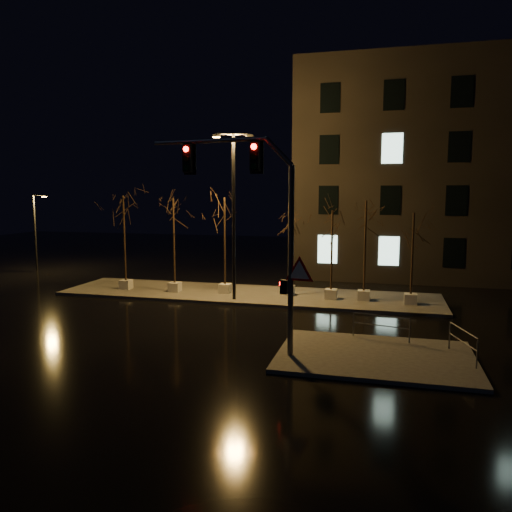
# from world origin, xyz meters

# --- Properties ---
(ground) EXTENTS (90.00, 90.00, 0.00)m
(ground) POSITION_xyz_m (0.00, 0.00, 0.00)
(ground) COLOR black
(ground) RESTS_ON ground
(median) EXTENTS (22.00, 5.00, 0.15)m
(median) POSITION_xyz_m (0.00, 6.00, 0.07)
(median) COLOR #413F3A
(median) RESTS_ON ground
(sidewalk_corner) EXTENTS (7.00, 5.00, 0.15)m
(sidewalk_corner) POSITION_xyz_m (7.50, -3.50, 0.07)
(sidewalk_corner) COLOR #413F3A
(sidewalk_corner) RESTS_ON ground
(building) EXTENTS (25.00, 12.00, 15.00)m
(building) POSITION_xyz_m (14.00, 18.00, 7.50)
(building) COLOR black
(building) RESTS_ON ground
(tree_0) EXTENTS (1.80, 1.80, 5.82)m
(tree_0) POSITION_xyz_m (-7.51, 5.44, 4.57)
(tree_0) COLOR #B9B7AD
(tree_0) RESTS_ON median
(tree_1) EXTENTS (1.80, 1.80, 5.67)m
(tree_1) POSITION_xyz_m (-4.28, 5.43, 4.45)
(tree_1) COLOR #B9B7AD
(tree_1) RESTS_ON median
(tree_2) EXTENTS (1.80, 1.80, 5.74)m
(tree_2) POSITION_xyz_m (-1.25, 5.78, 4.50)
(tree_2) COLOR #B9B7AD
(tree_2) RESTS_ON median
(tree_3) EXTENTS (1.80, 1.80, 5.49)m
(tree_3) POSITION_xyz_m (2.45, 6.16, 4.31)
(tree_3) COLOR #B9B7AD
(tree_3) RESTS_ON median
(tree_4) EXTENTS (1.80, 1.80, 5.03)m
(tree_4) POSITION_xyz_m (4.92, 5.69, 3.97)
(tree_4) COLOR #B9B7AD
(tree_4) RESTS_ON median
(tree_5) EXTENTS (1.80, 1.80, 5.58)m
(tree_5) POSITION_xyz_m (6.69, 5.78, 4.38)
(tree_5) COLOR #B9B7AD
(tree_5) RESTS_ON median
(tree_6) EXTENTS (1.80, 1.80, 4.94)m
(tree_6) POSITION_xyz_m (9.13, 5.45, 3.90)
(tree_6) COLOR #B9B7AD
(tree_6) RESTS_ON median
(traffic_signal_mast) EXTENTS (6.36, 0.91, 7.82)m
(traffic_signal_mast) POSITION_xyz_m (3.24, -4.16, 5.28)
(traffic_signal_mast) COLOR #525459
(traffic_signal_mast) RESTS_ON sidewalk_corner
(streetlight_main) EXTENTS (2.20, 0.92, 8.97)m
(streetlight_main) POSITION_xyz_m (-0.25, 4.31, 5.33)
(streetlight_main) COLOR black
(streetlight_main) RESTS_ON median
(streetlight_far) EXTENTS (1.15, 0.30, 5.84)m
(streetlight_far) POSITION_xyz_m (-17.69, 10.48, 3.21)
(streetlight_far) COLOR black
(streetlight_far) RESTS_ON ground
(guard_rail_a) EXTENTS (2.24, 0.54, 0.99)m
(guard_rail_a) POSITION_xyz_m (7.66, -1.50, 0.80)
(guard_rail_a) COLOR #525459
(guard_rail_a) RESTS_ON sidewalk_corner
(guard_rail_b) EXTENTS (0.68, 2.11, 1.04)m
(guard_rail_b) POSITION_xyz_m (10.50, -3.13, 0.82)
(guard_rail_b) COLOR #525459
(guard_rail_b) RESTS_ON sidewalk_corner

